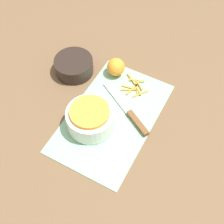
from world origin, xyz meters
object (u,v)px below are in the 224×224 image
object	(u,v)px
bowl_speckled	(90,118)
bowl_dark	(74,66)
orange_left	(116,67)
knife	(133,117)

from	to	relation	value
bowl_speckled	bowl_dark	world-z (taller)	bowl_speckled
bowl_dark	orange_left	xyz separation A→B (m)	(0.07, -0.15, 0.01)
bowl_speckled	knife	xyz separation A→B (m)	(0.10, -0.12, -0.04)
orange_left	bowl_dark	bearing A→B (deg)	113.28
bowl_speckled	bowl_dark	distance (m)	0.27
bowl_speckled	orange_left	world-z (taller)	bowl_speckled
knife	bowl_speckled	bearing A→B (deg)	69.22
bowl_dark	knife	size ratio (longest dim) A/B	0.61
bowl_dark	knife	xyz separation A→B (m)	(-0.09, -0.30, -0.02)
bowl_dark	bowl_speckled	bearing A→B (deg)	-135.25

